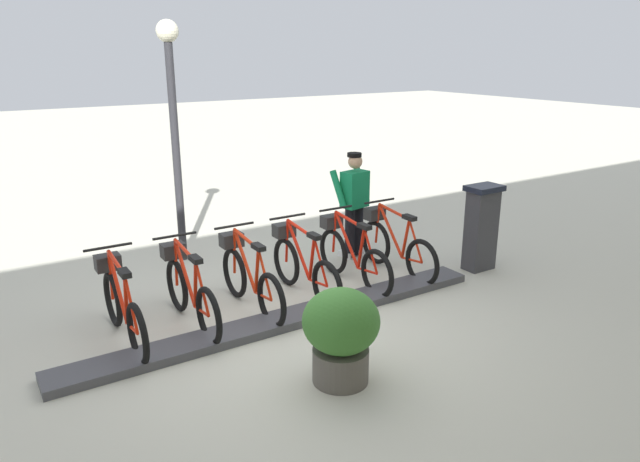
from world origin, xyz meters
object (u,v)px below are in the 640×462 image
object	(u,v)px
bike_docked_1	(351,254)
worker_near_rack	(354,201)
bike_docked_3	(249,277)
bike_docked_5	(122,305)
planter_bush	(341,331)
bike_docked_4	(189,290)
bike_docked_0	(395,245)
lamp_post	(173,106)
payment_kiosk	(481,226)
bike_docked_2	(303,265)

from	to	relation	value
bike_docked_1	worker_near_rack	distance (m)	1.21
bike_docked_3	bike_docked_5	world-z (taller)	same
bike_docked_1	planter_bush	xyz separation A→B (m)	(-2.03, 1.57, 0.11)
bike_docked_4	bike_docked_3	bearing A→B (deg)	-90.00
bike_docked_1	bike_docked_0	bearing A→B (deg)	-90.00
bike_docked_5	lamp_post	size ratio (longest dim) A/B	0.48
lamp_post	bike_docked_5	bearing A→B (deg)	145.89
payment_kiosk	bike_docked_4	size ratio (longest dim) A/B	0.74
bike_docked_2	worker_near_rack	world-z (taller)	worker_near_rack
bike_docked_5	bike_docked_0	bearing A→B (deg)	-90.00
planter_bush	bike_docked_3	bearing A→B (deg)	-0.02
bike_docked_4	payment_kiosk	bearing A→B (deg)	-97.57
bike_docked_0	payment_kiosk	bearing A→B (deg)	-116.31
payment_kiosk	bike_docked_5	bearing A→B (deg)	83.59
bike_docked_0	lamp_post	size ratio (longest dim) A/B	0.48
bike_docked_0	worker_near_rack	distance (m)	1.00
bike_docked_2	lamp_post	distance (m)	3.07
bike_docked_1	lamp_post	bearing A→B (deg)	36.21
bike_docked_0	bike_docked_5	xyz separation A→B (m)	(0.00, 3.93, 0.00)
lamp_post	bike_docked_4	bearing A→B (deg)	162.00
payment_kiosk	worker_near_rack	xyz separation A→B (m)	(1.45, 1.27, 0.24)
bike_docked_5	worker_near_rack	size ratio (longest dim) A/B	1.04
payment_kiosk	worker_near_rack	world-z (taller)	worker_near_rack
bike_docked_2	bike_docked_5	distance (m)	2.36
bike_docked_3	bike_docked_2	bearing A→B (deg)	-90.00
bike_docked_2	bike_docked_4	bearing A→B (deg)	90.00
bike_docked_4	bike_docked_5	distance (m)	0.79
payment_kiosk	bike_docked_0	distance (m)	1.31
lamp_post	planter_bush	world-z (taller)	lamp_post
bike_docked_1	lamp_post	world-z (taller)	lamp_post
bike_docked_1	bike_docked_5	bearing A→B (deg)	90.00
worker_near_rack	lamp_post	size ratio (longest dim) A/B	0.47
bike_docked_5	planter_bush	bearing A→B (deg)	-142.20
worker_near_rack	planter_bush	distance (m)	3.69
payment_kiosk	bike_docked_5	world-z (taller)	payment_kiosk
payment_kiosk	bike_docked_1	xyz separation A→B (m)	(0.57, 1.94, -0.24)
payment_kiosk	lamp_post	bearing A→B (deg)	51.91
bike_docked_0	bike_docked_3	xyz separation A→B (m)	(0.00, 2.36, 0.00)
planter_bush	bike_docked_4	bearing A→B (deg)	21.19
bike_docked_3	worker_near_rack	distance (m)	2.46
bike_docked_5	planter_bush	xyz separation A→B (m)	(-2.03, -1.57, 0.11)
bike_docked_3	planter_bush	size ratio (longest dim) A/B	1.77
bike_docked_2	planter_bush	bearing A→B (deg)	158.78
lamp_post	planter_bush	xyz separation A→B (m)	(-4.26, -0.06, -1.83)
payment_kiosk	bike_docked_2	bearing A→B (deg)	78.16
bike_docked_5	planter_bush	world-z (taller)	bike_docked_5
bike_docked_3	lamp_post	xyz separation A→B (m)	(2.23, 0.06, 1.94)
bike_docked_0	bike_docked_5	world-z (taller)	same
bike_docked_5	worker_near_rack	bearing A→B (deg)	-77.08
payment_kiosk	worker_near_rack	size ratio (longest dim) A/B	0.77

